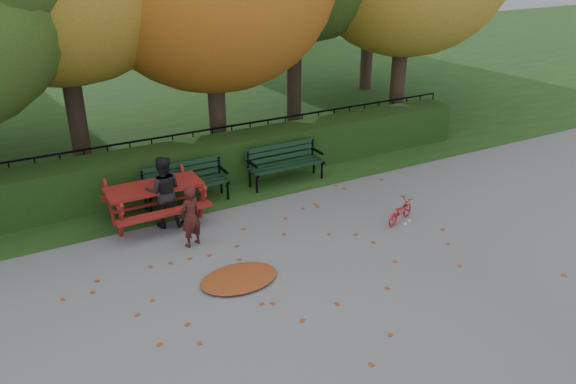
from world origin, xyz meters
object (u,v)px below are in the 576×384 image
bench_right (284,161)px  child (190,217)px  bench_left (185,180)px  bicycle (400,211)px  adult (164,192)px  picnic_table (155,194)px

bench_right → child: 3.42m
bench_left → bicycle: bench_left is taller
bench_left → adult: size_ratio=1.24×
adult → bicycle: (4.14, -2.10, -0.50)m
bench_left → bicycle: bearing=-40.0°
bench_right → child: child is taller
bench_left → bicycle: size_ratio=2.11×
adult → bench_left: bearing=-110.9°
picnic_table → bicycle: picnic_table is taller
bicycle → picnic_table: bearing=39.6°
bench_left → picnic_table: size_ratio=0.97×
adult → bicycle: bearing=173.0°
bench_left → child: bearing=-106.1°
bicycle → adult: bearing=41.6°
picnic_table → adult: size_ratio=1.28×
bench_left → bicycle: (3.45, -2.90, -0.30)m
picnic_table → child: bearing=-77.4°
bench_right → bicycle: 3.10m
bench_left → picnic_table: 0.98m
child → bench_right: bearing=-167.0°
child → bicycle: child is taller
picnic_table → adult: bearing=-66.0°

